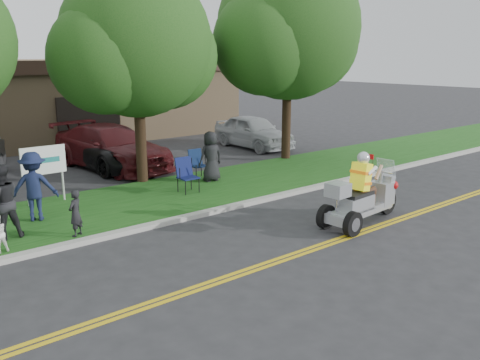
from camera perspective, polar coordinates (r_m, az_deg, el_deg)
ground at (r=11.54m, az=4.38°, el=-7.68°), size 120.00×120.00×0.00m
centerline_near at (r=11.16m, az=6.45°, el=-8.48°), size 60.00×0.10×0.01m
centerline_far at (r=11.26m, az=5.86°, el=-8.24°), size 60.00×0.10×0.01m
curb at (r=13.76m, az=-4.39°, el=-3.82°), size 60.00×0.25×0.12m
grass_verge at (r=15.51m, az=-8.94°, el=-1.93°), size 60.00×4.00×0.10m
commercial_building at (r=28.43m, az=-19.88°, el=8.57°), size 18.00×8.20×4.00m
tree_mid at (r=16.98m, az=-11.44°, el=14.29°), size 5.88×4.80×7.05m
tree_right at (r=20.72m, az=5.50°, el=16.01°), size 6.86×5.60×8.07m
business_sign at (r=15.34m, az=-21.19°, el=1.74°), size 1.25×0.06×1.75m
trike_scooter at (r=13.30m, az=13.52°, el=-2.09°), size 2.90×1.00×1.90m
lawn_chair_a at (r=15.74m, az=-6.09°, el=0.84°), size 0.57×0.60×1.07m
lawn_chair_b at (r=17.56m, az=-4.86°, el=2.06°), size 0.55×0.57×0.98m
spectator_adult_mid at (r=12.76m, az=-25.21°, el=-2.26°), size 0.88×0.70×1.75m
spectator_chair_a at (r=13.89m, az=-22.13°, el=-0.67°), size 1.32×1.07×1.77m
spectator_chair_b at (r=16.97m, az=-3.30°, el=2.67°), size 0.87×0.62×1.68m
child_left at (r=12.42m, az=-18.00°, el=-3.56°), size 0.48×0.45×1.10m
parked_car_mid at (r=20.11m, az=-14.26°, el=3.40°), size 2.74×5.36×1.45m
parked_car_right at (r=19.97m, az=-14.21°, el=3.60°), size 3.22×5.96×1.64m
parked_car_far_right at (r=23.76m, az=1.50°, el=5.46°), size 1.95×4.52×1.52m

